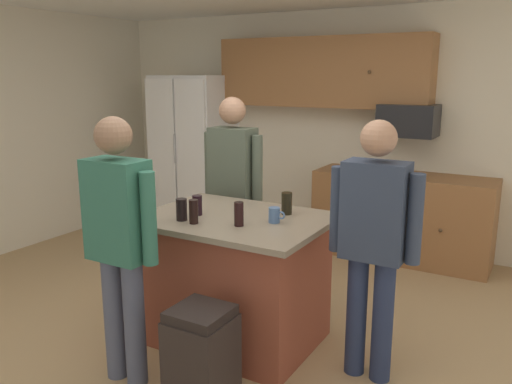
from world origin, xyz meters
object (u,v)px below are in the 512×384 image
(kitchen_island, at_px, (235,278))
(person_guest_right, at_px, (119,235))
(tumbler_amber, at_px, (239,214))
(trash_bin, at_px, (202,358))
(glass_dark_ale, at_px, (182,210))
(glass_short_whisky, at_px, (287,203))
(microwave_over_range, at_px, (408,120))
(glass_stout_tall, at_px, (194,212))
(refrigerator, at_px, (194,153))
(glass_pilsner, at_px, (197,205))
(mug_ceramic_white, at_px, (275,215))
(person_guest_left, at_px, (374,235))
(person_elder_center, at_px, (233,182))

(kitchen_island, xyz_separation_m, person_guest_right, (-0.32, -0.79, 0.49))
(tumbler_amber, relative_size, trash_bin, 0.26)
(glass_dark_ale, distance_m, glass_short_whisky, 0.74)
(microwave_over_range, xyz_separation_m, glass_stout_tall, (-0.73, -2.64, -0.44))
(refrigerator, bearing_deg, glass_dark_ale, -55.02)
(microwave_over_range, height_order, kitchen_island, microwave_over_range)
(person_guest_right, distance_m, glass_pilsner, 0.71)
(glass_pilsner, distance_m, tumbler_amber, 0.41)
(person_guest_right, xyz_separation_m, tumbler_amber, (0.46, 0.62, 0.05))
(refrigerator, relative_size, glass_short_whisky, 11.97)
(microwave_over_range, relative_size, tumbler_amber, 3.50)
(kitchen_island, relative_size, trash_bin, 2.11)
(tumbler_amber, distance_m, trash_bin, 0.93)
(glass_dark_ale, height_order, mug_ceramic_white, glass_dark_ale)
(glass_pilsner, height_order, glass_stout_tall, glass_stout_tall)
(refrigerator, distance_m, glass_pilsner, 2.93)
(glass_pilsner, relative_size, trash_bin, 0.23)
(person_guest_right, distance_m, person_guest_left, 1.54)
(person_guest_right, relative_size, glass_dark_ale, 11.06)
(glass_pilsner, relative_size, tumbler_amber, 0.89)
(microwave_over_range, height_order, glass_dark_ale, microwave_over_range)
(refrigerator, height_order, glass_short_whisky, refrigerator)
(glass_dark_ale, relative_size, tumbler_amber, 0.95)
(refrigerator, relative_size, tumbler_amber, 11.81)
(kitchen_island, xyz_separation_m, glass_pilsner, (-0.25, -0.09, 0.53))
(person_guest_right, relative_size, glass_pilsner, 11.79)
(microwave_over_range, xyz_separation_m, kitchen_island, (-0.58, -2.36, -0.98))
(glass_stout_tall, height_order, trash_bin, glass_stout_tall)
(microwave_over_range, distance_m, person_guest_left, 2.44)
(tumbler_amber, bearing_deg, refrigerator, 131.75)
(glass_short_whisky, bearing_deg, mug_ceramic_white, -83.31)
(kitchen_island, bearing_deg, mug_ceramic_white, 1.56)
(mug_ceramic_white, relative_size, tumbler_amber, 0.75)
(glass_dark_ale, bearing_deg, trash_bin, -44.76)
(glass_stout_tall, bearing_deg, mug_ceramic_white, 32.01)
(refrigerator, distance_m, trash_bin, 3.83)
(kitchen_island, xyz_separation_m, mug_ceramic_white, (0.31, 0.01, 0.51))
(kitchen_island, bearing_deg, refrigerator, 131.92)
(glass_pilsner, xyz_separation_m, tumbler_amber, (0.40, -0.08, 0.01))
(glass_dark_ale, distance_m, glass_stout_tall, 0.12)
(glass_pilsner, height_order, mug_ceramic_white, glass_pilsner)
(glass_dark_ale, bearing_deg, glass_stout_tall, -10.14)
(trash_bin, bearing_deg, tumbler_amber, 100.22)
(refrigerator, bearing_deg, glass_short_whisky, -41.03)
(kitchen_island, relative_size, person_guest_left, 0.78)
(microwave_over_range, xyz_separation_m, glass_dark_ale, (-0.85, -2.62, -0.44))
(microwave_over_range, height_order, trash_bin, microwave_over_range)
(microwave_over_range, height_order, glass_pilsner, microwave_over_range)
(person_elder_center, height_order, glass_stout_tall, person_elder_center)
(glass_pilsner, bearing_deg, glass_short_whisky, 31.90)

